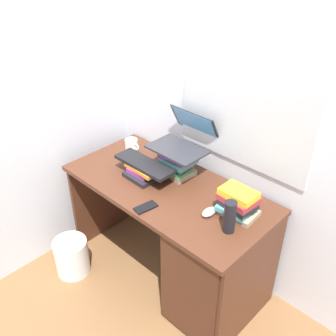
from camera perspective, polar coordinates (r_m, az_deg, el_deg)
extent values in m
plane|color=brown|center=(2.94, -0.09, -14.60)|extent=(6.00, 6.00, 0.00)
cube|color=silver|center=(2.43, 6.13, 11.83)|extent=(6.00, 0.05, 2.60)
cube|color=silver|center=(2.27, 11.05, 9.59)|extent=(0.90, 0.01, 0.80)
cube|color=silver|center=(2.76, -12.62, 13.78)|extent=(0.05, 6.00, 2.60)
cube|color=#4C2819|center=(2.45, -0.11, -3.00)|extent=(1.36, 0.65, 0.03)
cube|color=#4C2819|center=(3.09, -9.05, -3.53)|extent=(0.02, 0.60, 0.71)
cube|color=#4C2819|center=(2.41, 11.90, -16.67)|extent=(0.02, 0.60, 0.71)
cube|color=#442416|center=(2.47, 7.16, -14.63)|extent=(0.41, 0.56, 0.68)
cube|color=gray|center=(2.55, 1.48, -0.48)|extent=(0.20, 0.18, 0.04)
cube|color=#338C4C|center=(2.52, 1.29, -0.10)|extent=(0.18, 0.16, 0.02)
cube|color=#8C338C|center=(2.53, 1.42, 0.63)|extent=(0.19, 0.14, 0.02)
cube|color=teal|center=(2.51, 1.56, 1.15)|extent=(0.19, 0.19, 0.04)
cube|color=#8C338C|center=(2.50, 1.23, 1.83)|extent=(0.21, 0.16, 0.03)
cube|color=beige|center=(2.48, 1.52, 2.34)|extent=(0.21, 0.19, 0.03)
cube|color=black|center=(2.53, -3.70, -1.07)|extent=(0.21, 0.19, 0.03)
cube|color=#8C338C|center=(2.52, -3.77, -0.36)|extent=(0.17, 0.14, 0.03)
cube|color=orange|center=(2.50, -3.43, 0.10)|extent=(0.24, 0.16, 0.02)
cube|color=gray|center=(2.26, 10.12, -6.31)|extent=(0.23, 0.17, 0.03)
cube|color=teal|center=(2.24, 9.97, -5.61)|extent=(0.19, 0.19, 0.03)
cube|color=black|center=(2.22, 10.16, -5.25)|extent=(0.20, 0.16, 0.03)
cube|color=#B22D33|center=(2.21, 10.29, -4.35)|extent=(0.21, 0.18, 0.03)
cube|color=yellow|center=(2.19, 10.29, -3.65)|extent=(0.20, 0.14, 0.04)
cube|color=#2D2D33|center=(2.47, 1.34, 2.75)|extent=(0.36, 0.24, 0.01)
cube|color=#2D2D33|center=(2.53, 4.07, 6.34)|extent=(0.36, 0.11, 0.21)
cube|color=#59A5E5|center=(2.52, 3.98, 6.37)|extent=(0.32, 0.10, 0.19)
cube|color=black|center=(2.49, -3.53, 0.58)|extent=(0.42, 0.14, 0.02)
ellipsoid|color=#A5A8AD|center=(2.23, 6.01, -6.41)|extent=(0.06, 0.10, 0.04)
cylinder|color=white|center=(2.82, -5.37, 3.39)|extent=(0.09, 0.09, 0.09)
torus|color=white|center=(2.78, -4.60, 3.07)|extent=(0.05, 0.01, 0.05)
cylinder|color=black|center=(2.09, 9.00, -7.06)|extent=(0.07, 0.07, 0.19)
cube|color=black|center=(2.27, -3.28, -5.74)|extent=(0.09, 0.14, 0.01)
cylinder|color=silver|center=(2.92, -13.87, -12.42)|extent=(0.24, 0.24, 0.27)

